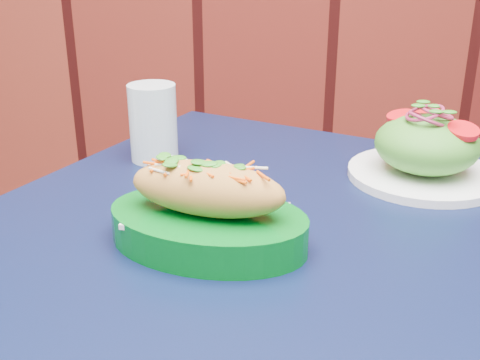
# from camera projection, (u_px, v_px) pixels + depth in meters

# --- Properties ---
(cafe_table) EXTENTS (1.04, 1.04, 0.75)m
(cafe_table) POSITION_uv_depth(u_px,v_px,m) (293.00, 302.00, 0.73)
(cafe_table) COLOR black
(cafe_table) RESTS_ON ground
(banh_mi_basket) EXTENTS (0.25, 0.19, 0.11)m
(banh_mi_basket) POSITION_uv_depth(u_px,v_px,m) (208.00, 212.00, 0.67)
(banh_mi_basket) COLOR #006016
(banh_mi_basket) RESTS_ON cafe_table
(salad_plate) EXTENTS (0.21, 0.21, 0.11)m
(salad_plate) POSITION_uv_depth(u_px,v_px,m) (426.00, 150.00, 0.85)
(salad_plate) COLOR white
(salad_plate) RESTS_ON cafe_table
(water_glass) EXTENTS (0.07, 0.07, 0.12)m
(water_glass) POSITION_uv_depth(u_px,v_px,m) (153.00, 123.00, 0.92)
(water_glass) COLOR silver
(water_glass) RESTS_ON cafe_table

